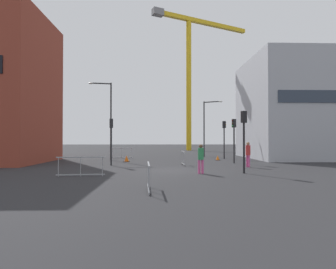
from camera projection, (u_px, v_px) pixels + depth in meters
ground at (170, 170)px, 18.05m from camera, size 160.00×160.00×0.00m
office_block at (299, 109)px, 29.60m from camera, size 10.66×10.52×10.45m
construction_crane at (191, 60)px, 49.20m from camera, size 18.06×9.11×23.67m
streetlamp_tall at (108, 114)px, 26.66m from camera, size 2.13×0.50×7.43m
streetlamp_short at (207, 123)px, 31.30m from camera, size 1.97×1.09×6.26m
traffic_light_corner at (234, 133)px, 23.29m from camera, size 0.39×0.35×3.70m
traffic_light_far at (244, 131)px, 16.58m from camera, size 0.39×0.33×3.70m
traffic_light_island at (111, 134)px, 21.47m from camera, size 0.31×0.39×3.60m
traffic_light_median at (224, 133)px, 28.52m from camera, size 0.39×0.28×3.85m
pedestrian_walking at (201, 157)px, 16.40m from camera, size 0.34×0.34×1.73m
pedestrian_waiting at (248, 152)px, 20.14m from camera, size 0.34×0.34×1.81m
safety_barrier_mid_span at (122, 153)px, 29.13m from camera, size 2.19×0.17×1.08m
safety_barrier_left_run at (149, 177)px, 11.00m from camera, size 0.19×2.02×1.08m
safety_barrier_right_run at (81, 166)px, 15.17m from camera, size 2.59×0.28×1.08m
safety_barrier_front at (183, 158)px, 21.56m from camera, size 0.14×1.91×1.08m
traffic_cone_orange at (127, 159)px, 24.87m from camera, size 0.56×0.56×0.56m
traffic_cone_by_barrier at (218, 158)px, 26.60m from camera, size 0.47×0.47×0.47m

